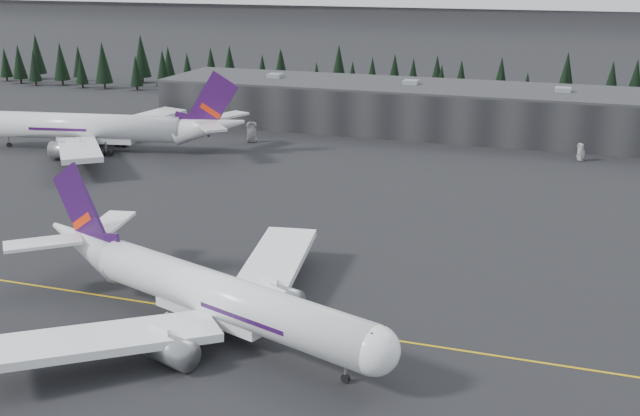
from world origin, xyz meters
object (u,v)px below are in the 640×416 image
(jet_parked, at_px, (107,128))
(terminal, at_px, (446,109))
(jet_main, at_px, (198,289))
(gse_vehicle_a, at_px, (252,140))
(gse_vehicle_b, at_px, (581,158))

(jet_parked, bearing_deg, terminal, -156.29)
(jet_main, height_order, gse_vehicle_a, jet_main)
(jet_main, distance_m, jet_parked, 105.45)
(terminal, bearing_deg, jet_main, -93.23)
(terminal, xyz_separation_m, gse_vehicle_a, (-44.73, -29.42, -5.53))
(terminal, distance_m, jet_main, 131.38)
(jet_parked, relative_size, gse_vehicle_b, 16.05)
(gse_vehicle_a, xyz_separation_m, gse_vehicle_b, (80.93, 6.92, -0.04))
(terminal, xyz_separation_m, gse_vehicle_b, (36.21, -22.50, -5.57))
(jet_main, height_order, jet_parked, jet_parked)
(terminal, relative_size, jet_main, 2.69)
(terminal, bearing_deg, gse_vehicle_b, -31.86)
(terminal, height_order, gse_vehicle_a, terminal)
(gse_vehicle_b, bearing_deg, terminal, -156.89)
(terminal, bearing_deg, gse_vehicle_a, -146.66)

